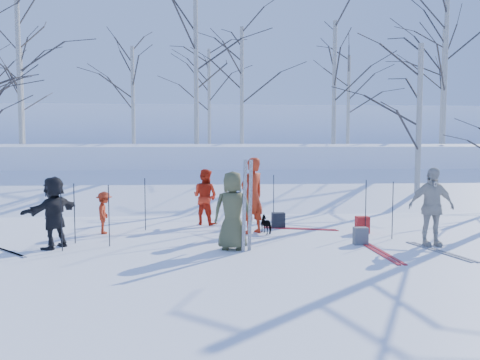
{
  "coord_description": "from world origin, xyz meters",
  "views": [
    {
      "loc": [
        -0.85,
        -10.28,
        2.22
      ],
      "look_at": [
        0.0,
        1.5,
        1.3
      ],
      "focal_mm": 35.0,
      "sensor_mm": 36.0,
      "label": 1
    }
  ],
  "objects": [
    {
      "name": "skier_grey_west",
      "position": [
        -4.08,
        -0.21,
        0.77
      ],
      "size": [
        1.09,
        1.46,
        1.53
      ],
      "primitive_type": "imported",
      "rotation": [
        0.0,
        0.0,
        4.21
      ],
      "color": "black",
      "rests_on": "ground"
    },
    {
      "name": "ski_pole_f",
      "position": [
        3.46,
        0.2,
        0.67
      ],
      "size": [
        0.02,
        0.02,
        1.34
      ],
      "primitive_type": "cylinder",
      "color": "black",
      "rests_on": "ground"
    },
    {
      "name": "backpack_grey",
      "position": [
        2.54,
        -0.32,
        0.19
      ],
      "size": [
        0.3,
        0.2,
        0.38
      ],
      "primitive_type": "cube",
      "color": "#505357",
      "rests_on": "ground"
    },
    {
      "name": "far_hill",
      "position": [
        0.0,
        38.0,
        2.0
      ],
      "size": [
        90.0,
        30.0,
        6.0
      ],
      "primitive_type": "cube",
      "color": "white",
      "rests_on": "ground"
    },
    {
      "name": "birch_edge_e",
      "position": [
        6.58,
        5.68,
        2.84
      ],
      "size": [
        4.58,
        4.58,
        5.68
      ],
      "primitive_type": null,
      "color": "silver",
      "rests_on": "ground"
    },
    {
      "name": "ski_pole_d",
      "position": [
        0.53,
        2.35,
        0.67
      ],
      "size": [
        0.02,
        0.02,
        1.34
      ],
      "primitive_type": "cylinder",
      "color": "black",
      "rests_on": "ground"
    },
    {
      "name": "snow_plateau",
      "position": [
        0.0,
        17.0,
        1.0
      ],
      "size": [
        70.0,
        18.0,
        2.2
      ],
      "primitive_type": "cube",
      "color": "white",
      "rests_on": "ground"
    },
    {
      "name": "birch_plateau_c",
      "position": [
        10.31,
        11.14,
        5.72
      ],
      "size": [
        5.53,
        5.53,
        7.04
      ],
      "primitive_type": null,
      "color": "silver",
      "rests_on": "snow_plateau"
    },
    {
      "name": "birch_plateau_f",
      "position": [
        -1.26,
        9.62,
        5.47
      ],
      "size": [
        5.17,
        5.17,
        6.53
      ],
      "primitive_type": null,
      "color": "silver",
      "rests_on": "snow_plateau"
    },
    {
      "name": "birch_plateau_e",
      "position": [
        -4.3,
        12.34,
        4.49
      ],
      "size": [
        3.81,
        3.81,
        4.59
      ],
      "primitive_type": null,
      "color": "silver",
      "rests_on": "snow_plateau"
    },
    {
      "name": "birch_plateau_h",
      "position": [
        -8.68,
        10.23,
        5.24
      ],
      "size": [
        4.85,
        4.85,
        6.07
      ],
      "primitive_type": null,
      "color": "silver",
      "rests_on": "snow_plateau"
    },
    {
      "name": "birch_plateau_k",
      "position": [
        -0.68,
        16.3,
        4.84
      ],
      "size": [
        4.3,
        4.3,
        5.29
      ],
      "primitive_type": null,
      "color": "silver",
      "rests_on": "snow_plateau"
    },
    {
      "name": "birch_plateau_d",
      "position": [
        0.86,
        12.26,
        4.97
      ],
      "size": [
        4.48,
        4.48,
        5.55
      ],
      "primitive_type": null,
      "color": "silver",
      "rests_on": "snow_plateau"
    },
    {
      "name": "birch_plateau_a",
      "position": [
        4.73,
        9.99,
        4.86
      ],
      "size": [
        4.32,
        4.32,
        5.32
      ],
      "primitive_type": null,
      "color": "silver",
      "rests_on": "snow_plateau"
    },
    {
      "name": "dog",
      "position": [
        0.65,
        1.12,
        0.22
      ],
      "size": [
        0.44,
        0.58,
        0.45
      ],
      "primitive_type": "imported",
      "rotation": [
        0.0,
        0.0,
        3.58
      ],
      "color": "black",
      "rests_on": "ground"
    },
    {
      "name": "skier_red_north",
      "position": [
        0.27,
        1.12,
        0.94
      ],
      "size": [
        0.82,
        0.77,
        1.88
      ],
      "primitive_type": "imported",
      "rotation": [
        0.0,
        0.0,
        3.78
      ],
      "color": "#AD2810",
      "rests_on": "ground"
    },
    {
      "name": "ski_pole_e",
      "position": [
        1.04,
        2.74,
        0.67
      ],
      "size": [
        0.02,
        0.02,
        1.34
      ],
      "primitive_type": "cylinder",
      "color": "black",
      "rests_on": "ground"
    },
    {
      "name": "ski_pair_d",
      "position": [
        -5.09,
        -0.35,
        0.01
      ],
      "size": [
        2.1,
        2.1,
        0.02
      ],
      "primitive_type": null,
      "rotation": [
        0.0,
        0.0,
        0.79
      ],
      "color": "silver",
      "rests_on": "ground"
    },
    {
      "name": "ski_pair_c",
      "position": [
        1.58,
        1.61,
        0.01
      ],
      "size": [
        1.22,
        2.01,
        0.02
      ],
      "primitive_type": null,
      "rotation": [
        0.0,
        0.0,
        1.29
      ],
      "color": "#A8181C",
      "rests_on": "ground"
    },
    {
      "name": "skier_cream_east",
      "position": [
        4.01,
        -0.56,
        0.86
      ],
      "size": [
        1.0,
        0.42,
        1.71
      ],
      "primitive_type": "imported",
      "rotation": [
        0.0,
        0.0,
        -0.0
      ],
      "color": "beige",
      "rests_on": "ground"
    },
    {
      "name": "backpack_dark",
      "position": [
        1.04,
        1.84,
        0.2
      ],
      "size": [
        0.34,
        0.24,
        0.4
      ],
      "primitive_type": "cube",
      "color": "black",
      "rests_on": "ground"
    },
    {
      "name": "birch_plateau_g",
      "position": [
        12.62,
        15.78,
        5.48
      ],
      "size": [
        5.19,
        5.19,
        6.55
      ],
      "primitive_type": null,
      "color": "silver",
      "rests_on": "snow_plateau"
    },
    {
      "name": "skier_olive_center",
      "position": [
        -0.31,
        -0.62,
        0.83
      ],
      "size": [
        0.89,
        0.66,
        1.65
      ],
      "primitive_type": "imported",
      "rotation": [
        0.0,
        0.0,
        2.97
      ],
      "color": "#47492C",
      "rests_on": "ground"
    },
    {
      "name": "backpack_red",
      "position": [
        3.0,
        0.93,
        0.21
      ],
      "size": [
        0.32,
        0.22,
        0.42
      ],
      "primitive_type": "cube",
      "color": "#A91A1A",
      "rests_on": "ground"
    },
    {
      "name": "ski_pole_h",
      "position": [
        -2.95,
        -0.12,
        0.67
      ],
      "size": [
        0.02,
        0.02,
        1.34
      ],
      "primitive_type": "cylinder",
      "color": "black",
      "rests_on": "ground"
    },
    {
      "name": "skier_red_seated",
      "position": [
        -3.37,
        1.35,
        0.52
      ],
      "size": [
        0.46,
        0.71,
        1.04
      ],
      "primitive_type": "imported",
      "rotation": [
        0.0,
        0.0,
        1.68
      ],
      "color": "#AD2810",
      "rests_on": "ground"
    },
    {
      "name": "ski_pole_g",
      "position": [
        -3.78,
        0.26,
        0.67
      ],
      "size": [
        0.02,
        0.02,
        1.34
      ],
      "primitive_type": "cylinder",
      "color": "black",
      "rests_on": "ground"
    },
    {
      "name": "skier_redor_behind",
      "position": [
        -0.89,
        2.5,
        0.76
      ],
      "size": [
        0.94,
        0.89,
        1.53
      ],
      "primitive_type": "imported",
      "rotation": [
        0.0,
        0.0,
        2.56
      ],
      "color": "red",
      "rests_on": "ground"
    },
    {
      "name": "ski_pole_a",
      "position": [
        -4.25,
        -0.03,
        0.67
      ],
      "size": [
        0.02,
        0.02,
        1.34
      ],
      "primitive_type": "cylinder",
      "color": "black",
      "rests_on": "ground"
    },
    {
      "name": "upright_ski_left",
      "position": [
        -0.08,
        -0.89,
        0.95
      ],
      "size": [
        0.11,
        0.17,
        1.9
      ],
      "primitive_type": "cube",
      "rotation": [
        0.07,
        0.0,
        0.28
      ],
      "color": "silver",
      "rests_on": "ground"
    },
    {
      "name": "ski_pair_a",
      "position": [
        2.69,
        -1.19,
        0.01
      ],
      "size": [
        0.32,
        1.91,
        0.02
      ],
      "primitive_type": null,
      "rotation": [
        0.0,
        0.0,
        0.03
      ],
      "color": "#A8181C",
      "rests_on": "ground"
    },
    {
      "name": "ground",
      "position": [
        0.0,
        0.0,
        0.0
      ],
      "size": [
        120.0,
        120.0,
        0.0
      ],
      "primitive_type": "plane",
      "color": "white",
      "rests_on": "ground"
    },
    {
      "name": "snow_ramp",
      "position": [
        0.0,
        7.0,
        0.15
      ],
      "size": [
        70.0,
        9.49,
        4.12
      ],
      "primitive_type": "cube",
      "rotation": [
        0.3,
        0.0,
        0.0
      ],
      "color": "white",
      "rests_on": "ground"
    },
    {
      "name": "birch_plateau_b",
      "position": [
        6.53,
        13.76,
        4.48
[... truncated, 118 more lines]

